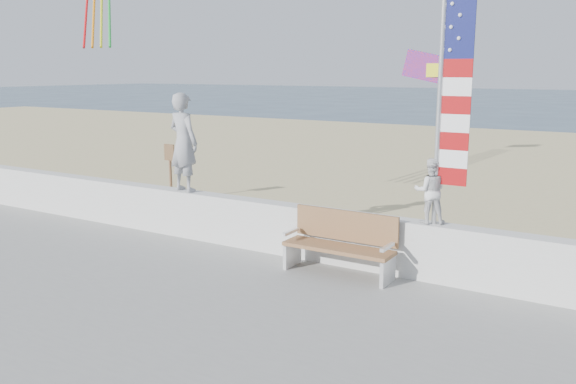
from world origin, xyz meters
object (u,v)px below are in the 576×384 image
child (430,191)px  flag (448,98)px  adult (183,142)px  bench (341,242)px

child → flag: bearing=156.1°
adult → flag: flag is taller
child → bench: child is taller
child → flag: 1.42m
adult → bench: bearing=-177.9°
adult → flag: 5.20m
bench → flag: flag is taller
flag → bench: bearing=-163.0°
adult → bench: size_ratio=1.06×
child → bench: (-1.28, -0.45, -0.90)m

